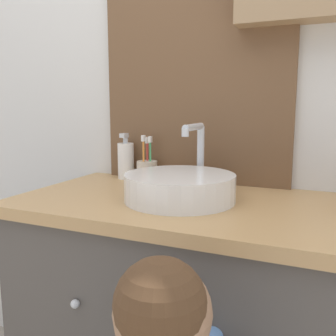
% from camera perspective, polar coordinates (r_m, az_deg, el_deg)
% --- Properties ---
extents(wall_back, '(3.20, 0.18, 2.50)m').
position_cam_1_polar(wall_back, '(1.35, 9.79, 15.99)').
color(wall_back, silver).
rests_on(wall_back, ground_plane).
extents(vanity_counter, '(1.08, 0.56, 0.85)m').
position_cam_1_polar(vanity_counter, '(1.27, 4.25, -23.89)').
color(vanity_counter, '#4C4742').
rests_on(vanity_counter, ground_plane).
extents(sink_basin, '(0.32, 0.37, 0.22)m').
position_cam_1_polar(sink_basin, '(1.09, 2.01, -2.70)').
color(sink_basin, white).
rests_on(sink_basin, vanity_counter).
extents(toothbrush_holder, '(0.08, 0.08, 0.17)m').
position_cam_1_polar(toothbrush_holder, '(1.37, -3.22, -0.24)').
color(toothbrush_holder, beige).
rests_on(toothbrush_holder, vanity_counter).
extents(soap_dispenser, '(0.06, 0.06, 0.17)m').
position_cam_1_polar(soap_dispenser, '(1.42, -6.44, 1.21)').
color(soap_dispenser, white).
rests_on(soap_dispenser, vanity_counter).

